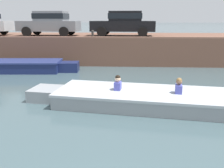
{
  "coord_description": "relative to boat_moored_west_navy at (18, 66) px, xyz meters",
  "views": [
    {
      "loc": [
        0.09,
        -1.39,
        2.7
      ],
      "look_at": [
        -0.24,
        4.54,
        1.15
      ],
      "focal_mm": 40.0,
      "sensor_mm": 36.0,
      "label": 1
    }
  ],
  "objects": [
    {
      "name": "ground_plane",
      "position": [
        5.66,
        -4.86,
        -0.29
      ],
      "size": [
        400.0,
        400.0,
        0.0
      ],
      "primitive_type": "plane",
      "color": "#3D5156"
    },
    {
      "name": "far_quay_wall",
      "position": [
        5.66,
        4.63,
        0.53
      ],
      "size": [
        60.0,
        6.0,
        1.64
      ],
      "primitive_type": "cube",
      "color": "brown",
      "rests_on": "ground"
    },
    {
      "name": "far_wall_coping",
      "position": [
        5.66,
        1.75,
        1.4
      ],
      "size": [
        60.0,
        0.24,
        0.08
      ],
      "primitive_type": "cube",
      "color": "brown",
      "rests_on": "far_quay_wall"
    },
    {
      "name": "boat_moored_west_navy",
      "position": [
        0.0,
        0.0,
        0.0
      ],
      "size": [
        6.08,
        1.99,
        0.58
      ],
      "color": "navy",
      "rests_on": "ground"
    },
    {
      "name": "motorboat_passing",
      "position": [
        6.05,
        -5.04,
        -0.04
      ],
      "size": [
        6.75,
        2.8,
        0.97
      ],
      "color": "#93999E",
      "rests_on": "ground"
    },
    {
      "name": "car_left_inner_grey",
      "position": [
        0.79,
        3.67,
        2.2
      ],
      "size": [
        3.91,
        1.99,
        1.54
      ],
      "color": "slate",
      "rests_on": "far_quay_wall"
    },
    {
      "name": "car_centre_black",
      "position": [
        5.58,
        3.67,
        2.2
      ],
      "size": [
        4.1,
        2.15,
        1.54
      ],
      "color": "black",
      "rests_on": "far_quay_wall"
    },
    {
      "name": "mooring_bollard_mid",
      "position": [
        3.8,
        1.88,
        1.6
      ],
      "size": [
        0.15,
        0.15,
        0.45
      ],
      "color": "#2D2B28",
      "rests_on": "far_quay_wall"
    }
  ]
}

